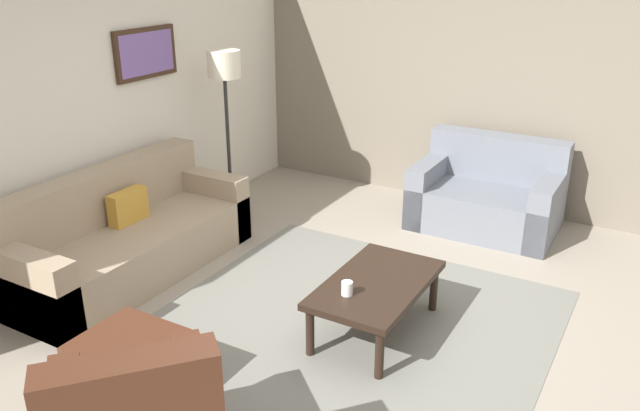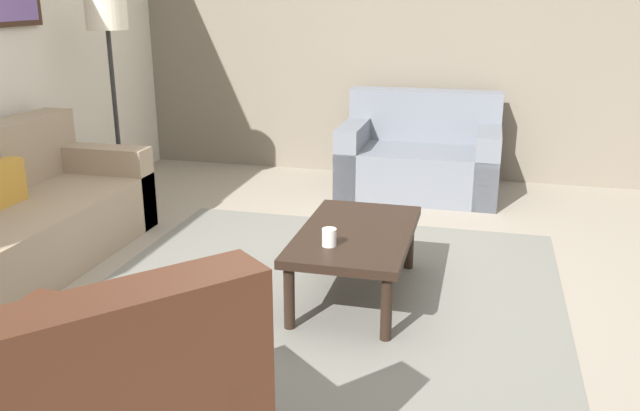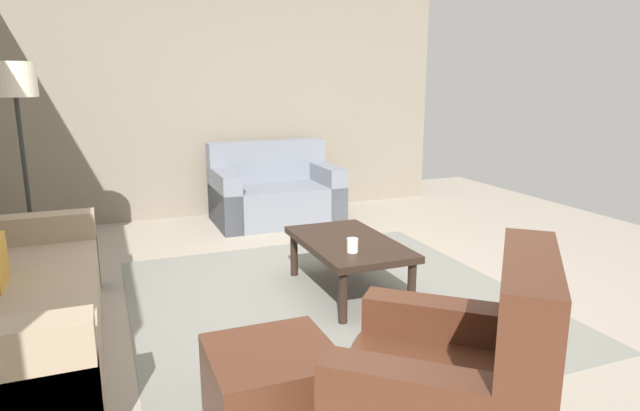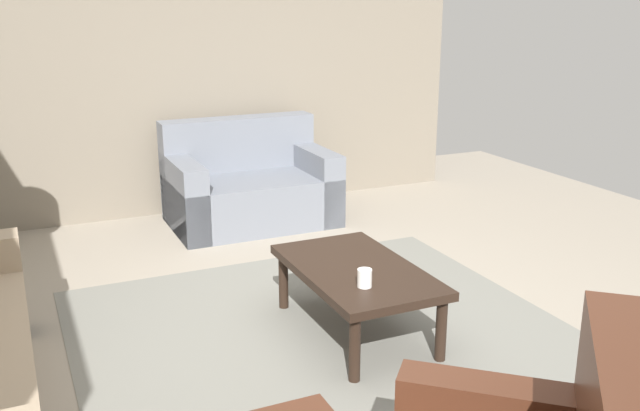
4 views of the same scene
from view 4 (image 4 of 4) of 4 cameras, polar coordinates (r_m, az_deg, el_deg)
The scene contains 6 objects.
ground_plane at distance 4.05m, azimuth 1.25°, elevation -11.30°, with size 8.00×8.00×0.00m, color gray.
stone_feature_panel at distance 6.43m, azimuth -10.56°, elevation 11.86°, with size 0.12×5.20×2.80m, color slate.
area_rug at distance 4.04m, azimuth 1.25°, elevation -11.25°, with size 2.88×2.79×0.01m, color slate.
couch_loveseat at distance 6.17m, azimuth -5.89°, elevation 1.45°, with size 0.91×1.37×0.88m.
coffee_table at distance 4.05m, azimuth 2.98°, elevation -5.67°, with size 1.10×0.64×0.41m.
cup at distance 3.75m, azimuth 3.64°, elevation -5.90°, with size 0.08×0.08×0.10m, color white.
Camera 4 is at (-3.22, 1.56, 1.88)m, focal length 39.40 mm.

